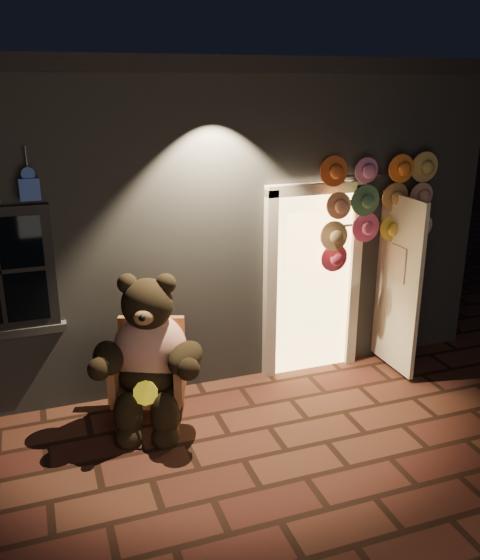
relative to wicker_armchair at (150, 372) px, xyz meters
name	(u,v)px	position (x,y,z in m)	size (l,w,h in m)	color
ground	(244,460)	(0.62, -1.00, -0.50)	(60.00, 60.00, 0.00)	#522D1F
shop_building	(147,193)	(0.62, 2.99, 1.24)	(7.30, 5.95, 3.51)	slate
wicker_armchair	(150,372)	(0.00, 0.00, 0.00)	(0.84, 0.81, 1.00)	#935939
teddy_bear	(149,356)	(-0.03, -0.12, 0.23)	(1.09, 1.02, 1.58)	red
hat_rack	(377,207)	(2.63, 0.28, 1.41)	(1.39, 0.22, 2.46)	#59595E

